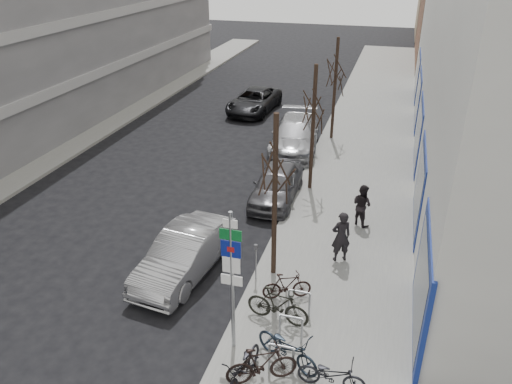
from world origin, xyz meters
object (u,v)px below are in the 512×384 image
Objects in this scene: tree_near at (275,160)px; bike_near_left at (243,366)px; bike_mid_inner at (278,305)px; pedestrian_near at (341,237)px; tree_far at (336,65)px; meter_back at (316,139)px; bike_rack at (291,326)px; parked_car_front at (185,254)px; parked_car_mid at (277,184)px; bike_far_inner at (287,286)px; meter_front at (256,258)px; bike_near_right at (262,364)px; lane_car at (254,101)px; tree_mid at (314,99)px; highway_sign_pole at (232,274)px; bike_far_curb at (332,372)px; parked_car_back at (295,135)px; meter_mid at (293,185)px; bike_mid_curb at (288,345)px; pedestrian_far at (362,205)px.

bike_near_left is (0.42, -4.63, -3.39)m from tree_near.
bike_mid_inner is 1.02× the size of pedestrian_near.
tree_far is 4.08m from meter_back.
tree_far is 3.03× the size of pedestrian_near.
parked_car_front reaches higher than bike_rack.
tree_near is (-1.20, 2.90, 3.44)m from bike_rack.
tree_near is 6.37m from parked_car_mid.
tree_far is at bearing -20.04° from bike_far_inner.
bike_near_right is (1.27, -3.95, -0.22)m from meter_front.
tree_far is at bearing 88.09° from meter_front.
bike_rack is at bearing -41.44° from bike_near_right.
meter_back is at bearing -47.21° from lane_car.
tree_far is (0.00, 6.50, 0.00)m from tree_mid.
meter_back is 12.80m from bike_mid_inner.
highway_sign_pole is 2.81× the size of bike_far_inner.
lane_car is at bearing 22.12° from bike_far_curb.
lane_car is (-5.51, 3.82, -3.39)m from tree_far.
tree_mid reaches higher than parked_car_back.
bike_mid_inner reaches higher than bike_rack.
bike_near_right is at bearing -87.07° from parked_car_back.
bike_far_curb is at bearing 19.75° from bike_near_left.
bike_near_right is 0.35× the size of lane_car.
highway_sign_pole is at bearing 19.75° from bike_near_right.
bike_near_right is at bearing -85.13° from meter_back.
tree_far is at bearing 86.78° from meter_mid.
parked_car_back is at bearing 95.90° from meter_front.
tree_mid is 1.28× the size of parked_car_mid.
highway_sign_pole is at bearing -90.47° from parked_car_back.
tree_near is at bearing 45.23° from bike_mid_curb.
bike_near_right is at bearing -69.31° from lane_car.
parked_car_front is 0.88× the size of lane_car.
highway_sign_pole is at bearing -84.33° from parked_car_mid.
bike_near_left reaches higher than bike_far_curb.
bike_rack is 1.23× the size of bike_near_left.
bike_mid_curb is at bearing -84.85° from parked_car_back.
bike_near_right reaches higher than bike_far_inner.
bike_mid_curb is (0.09, -0.80, 0.07)m from bike_rack.
highway_sign_pole is at bearing -93.26° from tree_near.
pedestrian_far reaches higher than bike_far_curb.
bike_mid_curb is 0.33× the size of parked_car_back.
highway_sign_pole is 2.27× the size of bike_mid_inner.
tree_mid is 11.64m from bike_near_left.
meter_back is at bearing -22.93° from bike_near_right.
bike_far_curb is (1.18, -0.50, -0.07)m from bike_mid_curb.
bike_near_left is 1.11× the size of bike_far_curb.
bike_far_curb is at bearing -69.60° from parked_car_mid.
bike_mid_curb is 1.14× the size of pedestrian_far.
bike_near_right is 8.51m from pedestrian_far.
tree_near is 5.75m from bike_near_left.
bike_far_inner is at bearing -84.76° from tree_mid.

